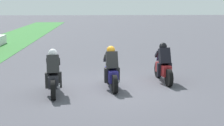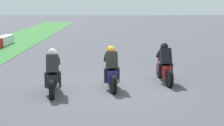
# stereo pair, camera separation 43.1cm
# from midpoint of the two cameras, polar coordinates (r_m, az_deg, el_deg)

# --- Properties ---
(ground_plane) EXTENTS (120.00, 120.00, 0.00)m
(ground_plane) POSITION_cam_midpoint_polar(r_m,az_deg,el_deg) (11.44, -1.03, -4.39)
(ground_plane) COLOR #47474F
(rider_lane_a) EXTENTS (2.04, 0.56, 1.51)m
(rider_lane_a) POSITION_cam_midpoint_polar(r_m,az_deg,el_deg) (12.19, 8.31, -0.53)
(rider_lane_a) COLOR black
(rider_lane_a) RESTS_ON ground_plane
(rider_lane_b) EXTENTS (2.04, 0.57, 1.51)m
(rider_lane_b) POSITION_cam_midpoint_polar(r_m,az_deg,el_deg) (11.19, -1.20, -1.46)
(rider_lane_b) COLOR black
(rider_lane_b) RESTS_ON ground_plane
(rider_lane_c) EXTENTS (2.04, 0.57, 1.51)m
(rider_lane_c) POSITION_cam_midpoint_polar(r_m,az_deg,el_deg) (10.72, -11.68, -2.25)
(rider_lane_c) COLOR black
(rider_lane_c) RESTS_ON ground_plane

